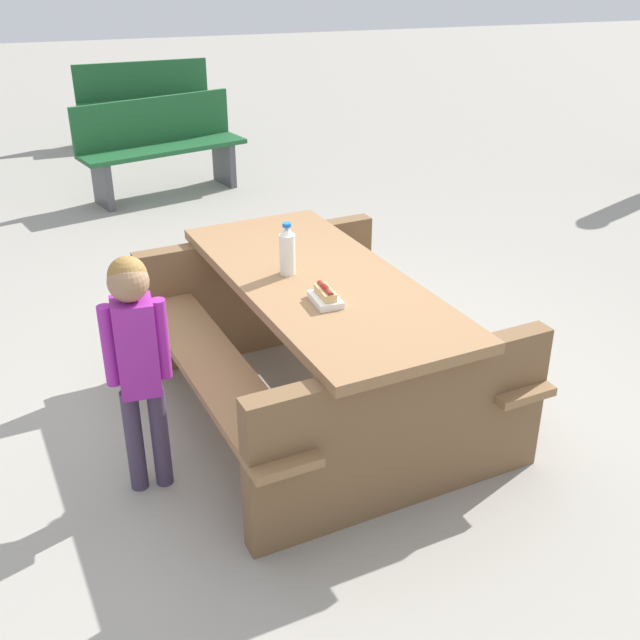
{
  "coord_description": "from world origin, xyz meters",
  "views": [
    {
      "loc": [
        3.23,
        -0.93,
        2.24
      ],
      "look_at": [
        0.0,
        0.0,
        0.52
      ],
      "focal_mm": 43.83,
      "sensor_mm": 36.0,
      "label": 1
    }
  ],
  "objects_px": {
    "child_in_coat": "(136,347)",
    "park_bench_far": "(145,99)",
    "park_bench_near": "(160,145)",
    "hotdog_tray": "(325,296)",
    "picnic_table": "(320,335)",
    "soda_bottle": "(287,251)"
  },
  "relations": [
    {
      "from": "picnic_table",
      "to": "soda_bottle",
      "type": "distance_m",
      "value": 0.45
    },
    {
      "from": "picnic_table",
      "to": "soda_bottle",
      "type": "bearing_deg",
      "value": -122.7
    },
    {
      "from": "child_in_coat",
      "to": "park_bench_far",
      "type": "relative_size",
      "value": 0.71
    },
    {
      "from": "child_in_coat",
      "to": "soda_bottle",
      "type": "bearing_deg",
      "value": 120.49
    },
    {
      "from": "picnic_table",
      "to": "soda_bottle",
      "type": "relative_size",
      "value": 7.94
    },
    {
      "from": "picnic_table",
      "to": "soda_bottle",
      "type": "height_order",
      "value": "soda_bottle"
    },
    {
      "from": "picnic_table",
      "to": "child_in_coat",
      "type": "xyz_separation_m",
      "value": [
        0.35,
        -0.88,
        0.25
      ]
    },
    {
      "from": "hotdog_tray",
      "to": "child_in_coat",
      "type": "height_order",
      "value": "child_in_coat"
    },
    {
      "from": "park_bench_near",
      "to": "hotdog_tray",
      "type": "bearing_deg",
      "value": 4.45
    },
    {
      "from": "picnic_table",
      "to": "park_bench_far",
      "type": "relative_size",
      "value": 1.32
    },
    {
      "from": "hotdog_tray",
      "to": "park_bench_far",
      "type": "height_order",
      "value": "park_bench_far"
    },
    {
      "from": "park_bench_near",
      "to": "child_in_coat",
      "type": "bearing_deg",
      "value": -6.77
    },
    {
      "from": "soda_bottle",
      "to": "hotdog_tray",
      "type": "distance_m",
      "value": 0.37
    },
    {
      "from": "hotdog_tray",
      "to": "park_bench_near",
      "type": "distance_m",
      "value": 4.19
    },
    {
      "from": "soda_bottle",
      "to": "hotdog_tray",
      "type": "bearing_deg",
      "value": 12.88
    },
    {
      "from": "hotdog_tray",
      "to": "park_bench_far",
      "type": "bearing_deg",
      "value": -177.39
    },
    {
      "from": "park_bench_far",
      "to": "soda_bottle",
      "type": "bearing_deg",
      "value": 1.98
    },
    {
      "from": "hotdog_tray",
      "to": "soda_bottle",
      "type": "bearing_deg",
      "value": -167.12
    },
    {
      "from": "hotdog_tray",
      "to": "park_bench_near",
      "type": "height_order",
      "value": "park_bench_near"
    },
    {
      "from": "park_bench_near",
      "to": "park_bench_far",
      "type": "height_order",
      "value": "same"
    },
    {
      "from": "picnic_table",
      "to": "hotdog_tray",
      "type": "distance_m",
      "value": 0.43
    },
    {
      "from": "hotdog_tray",
      "to": "child_in_coat",
      "type": "xyz_separation_m",
      "value": [
        0.08,
        -0.83,
        -0.08
      ]
    }
  ]
}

